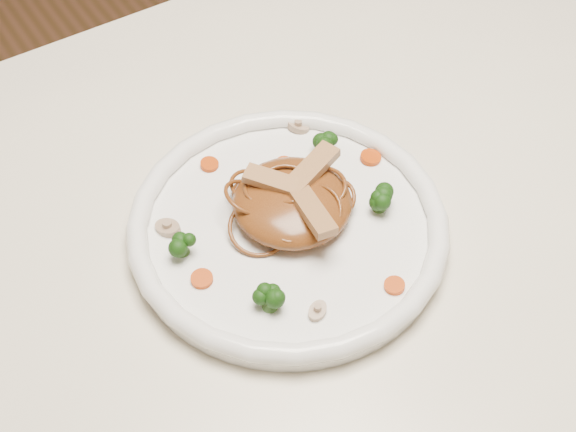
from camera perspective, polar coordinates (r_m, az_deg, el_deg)
table at (r=0.87m, az=4.57°, el=-3.32°), size 1.20×0.80×0.75m
plate at (r=0.76m, az=0.00°, el=-1.07°), size 0.39×0.39×0.02m
noodle_mound at (r=0.75m, az=0.30°, el=1.01°), size 0.13×0.13×0.04m
chicken_a at (r=0.75m, az=1.67°, el=3.35°), size 0.07×0.04×0.01m
chicken_b at (r=0.74m, az=-0.92°, el=2.45°), size 0.05×0.06×0.01m
chicken_c at (r=0.72m, az=1.77°, el=0.30°), size 0.03×0.06×0.01m
broccoli_0 at (r=0.81m, az=2.57°, el=5.27°), size 0.03×0.03×0.03m
broccoli_1 at (r=0.73m, az=-7.59°, el=-1.85°), size 0.03×0.03×0.03m
broccoli_2 at (r=0.69m, az=-1.30°, el=-5.83°), size 0.03×0.03×0.03m
broccoli_3 at (r=0.76m, az=6.53°, el=1.26°), size 0.03×0.03×0.03m
carrot_0 at (r=0.80m, az=-0.29°, el=3.66°), size 0.02×0.02×0.00m
carrot_1 at (r=0.72m, az=-6.11°, el=-4.45°), size 0.02×0.02×0.00m
carrot_2 at (r=0.81m, az=5.86°, el=4.14°), size 0.03×0.03×0.00m
carrot_3 at (r=0.81m, az=-5.58°, el=3.64°), size 0.02×0.02×0.00m
carrot_4 at (r=0.71m, az=7.53°, el=-4.91°), size 0.02×0.02×0.00m
mushroom_0 at (r=0.69m, az=2.10°, el=-6.73°), size 0.03×0.03×0.01m
mushroom_1 at (r=0.82m, az=2.74°, el=4.67°), size 0.02×0.02×0.01m
mushroom_2 at (r=0.76m, az=-8.49°, el=-0.83°), size 0.04×0.04×0.01m
mushroom_3 at (r=0.84m, az=0.73°, el=6.33°), size 0.03×0.03×0.01m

